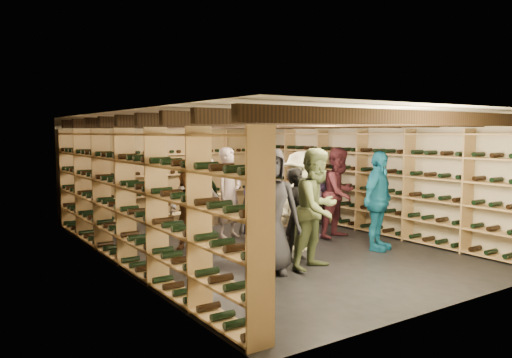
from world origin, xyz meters
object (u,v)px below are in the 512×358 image
object	(u,v)px
person_8	(339,193)
person_1	(297,215)
person_5	(191,207)
person_3	(301,202)
person_12	(313,190)
crate_stack_left	(218,209)
crate_loose	(288,221)
person_0	(269,210)
person_7	(229,193)
person_11	(312,196)
person_9	(197,196)
person_6	(257,193)
person_4	(378,201)
person_2	(317,209)
person_10	(205,199)
crate_stack_right	(179,221)

from	to	relation	value
person_8	person_1	bearing A→B (deg)	-166.32
person_5	person_3	bearing A→B (deg)	-17.59
person_12	person_3	bearing A→B (deg)	-129.28
crate_stack_left	crate_loose	size ratio (longest dim) A/B	1.36
person_0	person_5	world-z (taller)	person_0
person_1	person_3	xyz separation A→B (m)	(0.47, 0.48, 0.12)
crate_loose	person_12	distance (m)	0.92
person_5	person_7	size ratio (longest dim) A/B	0.83
crate_stack_left	person_0	bearing A→B (deg)	-109.08
person_11	person_12	distance (m)	1.54
person_0	person_8	world-z (taller)	person_0
person_3	person_9	xyz separation A→B (m)	(-1.16, 1.70, 0.01)
person_9	person_12	world-z (taller)	person_9
person_3	crate_loose	bearing A→B (deg)	40.29
person_6	person_11	world-z (taller)	person_6
person_11	person_5	bearing A→B (deg)	148.78
person_4	person_0	bearing A→B (deg)	162.61
crate_stack_left	person_4	size ratio (longest dim) A/B	0.39
person_2	person_3	xyz separation A→B (m)	(0.52, 1.03, -0.05)
crate_stack_left	person_11	distance (m)	2.55
person_5	person_10	xyz separation A→B (m)	(0.73, 0.82, -0.00)
crate_loose	person_0	distance (m)	4.01
person_4	person_7	bearing A→B (deg)	104.97
person_6	crate_stack_right	bearing A→B (deg)	101.19
person_1	person_9	xyz separation A→B (m)	(-0.69, 2.19, 0.13)
person_11	person_0	bearing A→B (deg)	-162.17
person_0	person_4	world-z (taller)	person_0
person_1	person_5	xyz separation A→B (m)	(-1.04, 1.76, -0.01)
person_6	person_0	bearing A→B (deg)	-136.63
person_9	person_4	bearing A→B (deg)	-43.86
crate_stack_right	person_9	size ratio (longest dim) A/B	0.32
person_5	person_10	distance (m)	1.10
person_0	person_3	xyz separation A→B (m)	(1.28, 0.84, -0.06)
crate_stack_left	person_0	xyz separation A→B (m)	(-1.37, -3.97, 0.60)
person_6	person_11	bearing A→B (deg)	-51.97
person_3	person_10	world-z (taller)	person_3
person_8	person_12	size ratio (longest dim) A/B	1.14
person_12	person_11	bearing A→B (deg)	-126.04
crate_stack_left	person_2	xyz separation A→B (m)	(-0.61, -4.16, 0.58)
person_1	person_8	bearing A→B (deg)	2.98
person_0	person_5	size ratio (longest dim) A/B	1.27
crate_loose	crate_stack_right	bearing A→B (deg)	156.76
crate_stack_right	crate_loose	xyz separation A→B (m)	(2.23, -0.96, -0.08)
person_0	person_12	world-z (taller)	person_0
person_2	person_9	xyz separation A→B (m)	(-0.65, 2.74, -0.04)
person_5	person_4	bearing A→B (deg)	-13.77
person_7	person_10	world-z (taller)	person_7
person_4	person_12	distance (m)	2.70
crate_stack_left	person_12	bearing A→B (deg)	-34.57
person_5	crate_stack_left	bearing A→B (deg)	71.75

